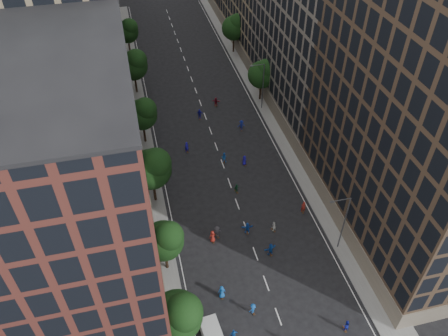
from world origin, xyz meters
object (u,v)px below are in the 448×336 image
at_px(streetlamp_far, 262,84).
at_px(skater_2, 346,326).
at_px(streetlamp_near, 343,221).
at_px(skater_0, 222,292).

height_order(streetlamp_far, skater_2, streetlamp_far).
bearing_deg(streetlamp_near, streetlamp_far, 90.00).
bearing_deg(skater_0, streetlamp_near, -167.51).
height_order(skater_0, skater_2, skater_0).
height_order(streetlamp_near, streetlamp_far, same).
distance_m(skater_0, skater_2, 14.10).
xyz_separation_m(streetlamp_near, skater_2, (-3.79, -10.64, -4.38)).
bearing_deg(skater_0, streetlamp_far, -113.59).
distance_m(streetlamp_near, streetlamp_far, 33.00).
xyz_separation_m(streetlamp_far, skater_2, (-3.79, -43.64, -4.38)).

